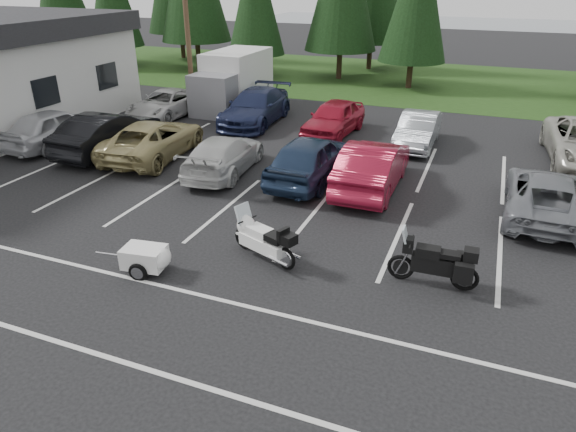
% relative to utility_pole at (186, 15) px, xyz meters
% --- Properties ---
extents(ground, '(120.00, 120.00, 0.00)m').
position_rel_utility_pole_xyz_m(ground, '(10.00, -12.00, -4.70)').
color(ground, black).
rests_on(ground, ground).
extents(grass_strip, '(80.00, 16.00, 0.01)m').
position_rel_utility_pole_xyz_m(grass_strip, '(10.00, 12.00, -4.69)').
color(grass_strip, '#1E3B13').
rests_on(grass_strip, ground).
extents(lake_water, '(70.00, 50.00, 0.02)m').
position_rel_utility_pole_xyz_m(lake_water, '(14.00, 43.00, -4.70)').
color(lake_water, slate).
rests_on(lake_water, ground).
extents(utility_pole, '(1.60, 0.26, 9.00)m').
position_rel_utility_pole_xyz_m(utility_pole, '(0.00, 0.00, 0.00)').
color(utility_pole, '#473321').
rests_on(utility_pole, ground).
extents(box_truck, '(2.40, 5.60, 2.90)m').
position_rel_utility_pole_xyz_m(box_truck, '(2.00, 0.50, -3.25)').
color(box_truck, silver).
rests_on(box_truck, ground).
extents(stall_markings, '(32.00, 16.00, 0.01)m').
position_rel_utility_pole_xyz_m(stall_markings, '(10.00, -10.00, -4.69)').
color(stall_markings, silver).
rests_on(stall_markings, ground).
extents(car_near_0, '(2.05, 4.75, 1.60)m').
position_rel_utility_pole_xyz_m(car_near_0, '(-1.89, -7.95, -3.90)').
color(car_near_0, silver).
rests_on(car_near_0, ground).
extents(car_near_1, '(1.82, 5.05, 1.66)m').
position_rel_utility_pole_xyz_m(car_near_1, '(0.83, -7.89, -3.87)').
color(car_near_1, black).
rests_on(car_near_1, ground).
extents(car_near_2, '(2.92, 5.49, 1.47)m').
position_rel_utility_pole_xyz_m(car_near_2, '(2.86, -7.66, -3.96)').
color(car_near_2, '#9A8E59').
rests_on(car_near_2, ground).
extents(car_near_3, '(2.36, 4.82, 1.35)m').
position_rel_utility_pole_xyz_m(car_near_3, '(6.26, -8.18, -4.02)').
color(car_near_3, beige).
rests_on(car_near_3, ground).
extents(car_near_4, '(2.07, 4.88, 1.64)m').
position_rel_utility_pole_xyz_m(car_near_4, '(9.47, -7.77, -3.88)').
color(car_near_4, '#1C2C47').
rests_on(car_near_4, ground).
extents(car_near_5, '(1.79, 4.99, 1.64)m').
position_rel_utility_pole_xyz_m(car_near_5, '(11.68, -7.73, -3.88)').
color(car_near_5, maroon).
rests_on(car_near_5, ground).
extents(car_near_6, '(2.39, 4.96, 1.36)m').
position_rel_utility_pole_xyz_m(car_near_6, '(17.04, -7.96, -4.02)').
color(car_near_6, slate).
rests_on(car_near_6, ground).
extents(car_far_0, '(2.37, 4.87, 1.33)m').
position_rel_utility_pole_xyz_m(car_far_0, '(-0.22, -2.19, -4.03)').
color(car_far_0, silver).
rests_on(car_far_0, ground).
extents(car_far_1, '(2.57, 5.63, 1.60)m').
position_rel_utility_pole_xyz_m(car_far_1, '(4.50, -1.64, -3.90)').
color(car_far_1, '#1A2142').
rests_on(car_far_1, ground).
extents(car_far_2, '(2.14, 4.60, 1.53)m').
position_rel_utility_pole_xyz_m(car_far_2, '(8.59, -2.07, -3.93)').
color(car_far_2, maroon).
rests_on(car_far_2, ground).
extents(car_far_3, '(1.48, 4.21, 1.39)m').
position_rel_utility_pole_xyz_m(car_far_3, '(12.38, -2.38, -4.00)').
color(car_far_3, gray).
rests_on(car_far_3, ground).
extents(touring_motorcycle, '(2.50, 1.55, 1.32)m').
position_rel_utility_pole_xyz_m(touring_motorcycle, '(10.19, -13.41, -4.04)').
color(touring_motorcycle, white).
rests_on(touring_motorcycle, ground).
extents(cargo_trailer, '(1.58, 1.03, 0.69)m').
position_rel_utility_pole_xyz_m(cargo_trailer, '(7.73, -15.09, -4.35)').
color(cargo_trailer, white).
rests_on(cargo_trailer, ground).
extents(adventure_motorcycle, '(2.36, 0.88, 1.42)m').
position_rel_utility_pole_xyz_m(adventure_motorcycle, '(14.39, -13.07, -3.99)').
color(adventure_motorcycle, black).
rests_on(adventure_motorcycle, ground).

